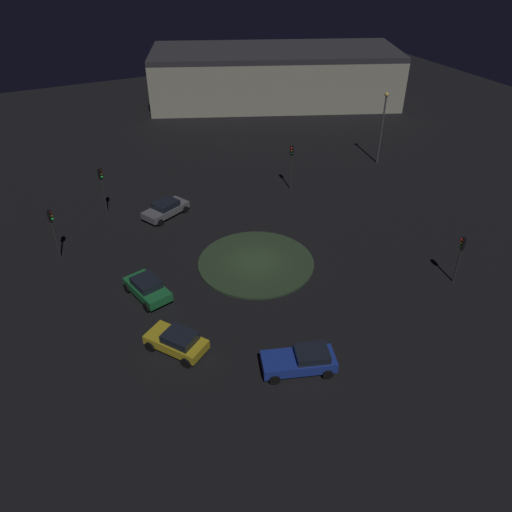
% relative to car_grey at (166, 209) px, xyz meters
% --- Properties ---
extents(ground_plane, '(115.19, 115.19, 0.00)m').
position_rel_car_grey_xyz_m(ground_plane, '(-4.09, 10.27, -0.72)').
color(ground_plane, black).
extents(roundabout_island, '(9.03, 9.03, 0.17)m').
position_rel_car_grey_xyz_m(roundabout_island, '(-4.09, 10.27, -0.64)').
color(roundabout_island, '#2D4228').
rests_on(roundabout_island, ground_plane).
extents(car_grey, '(4.61, 3.51, 1.39)m').
position_rel_car_grey_xyz_m(car_grey, '(0.00, 0.00, 0.00)').
color(car_grey, slate).
rests_on(car_grey, ground_plane).
extents(car_yellow, '(3.65, 4.14, 1.47)m').
position_rel_car_grey_xyz_m(car_yellow, '(4.34, 16.68, 0.05)').
color(car_yellow, gold).
rests_on(car_yellow, ground_plane).
extents(car_green, '(2.84, 4.20, 1.46)m').
position_rel_car_grey_xyz_m(car_green, '(4.58, 10.65, 0.05)').
color(car_green, '#1E7238').
rests_on(car_green, ground_plane).
extents(car_blue, '(4.70, 3.08, 1.44)m').
position_rel_car_grey_xyz_m(car_blue, '(-1.78, 21.34, 0.02)').
color(car_blue, '#1E38A5').
rests_on(car_blue, ground_plane).
extents(traffic_light_southeast, '(0.37, 0.40, 4.46)m').
position_rel_car_grey_xyz_m(traffic_light_southeast, '(4.72, -2.51, 2.43)').
color(traffic_light_southeast, '#2D2D2D').
rests_on(traffic_light_southeast, ground_plane).
extents(traffic_light_northwest, '(0.40, 0.37, 3.81)m').
position_rel_car_grey_xyz_m(traffic_light_northwest, '(-16.28, 18.61, 2.00)').
color(traffic_light_northwest, '#2D2D2D').
rests_on(traffic_light_northwest, ground_plane).
extents(traffic_light_southwest, '(0.38, 0.39, 4.49)m').
position_rel_car_grey_xyz_m(traffic_light_southwest, '(-12.67, 0.10, 2.46)').
color(traffic_light_southwest, '#2D2D2D').
rests_on(traffic_light_southwest, ground_plane).
extents(traffic_light_southeast_near, '(0.40, 0.37, 4.24)m').
position_rel_car_grey_xyz_m(traffic_light_southeast_near, '(9.54, 2.86, 2.29)').
color(traffic_light_southeast_near, '#2D2D2D').
rests_on(traffic_light_southeast_near, ground_plane).
extents(streetlamp_southwest, '(0.45, 0.45, 7.67)m').
position_rel_car_grey_xyz_m(streetlamp_southwest, '(-24.36, -1.41, 4.01)').
color(streetlamp_southwest, '#4C4C51').
rests_on(streetlamp_southwest, ground_plane).
extents(store_building, '(36.42, 24.54, 7.26)m').
position_rel_car_grey_xyz_m(store_building, '(-24.13, -25.74, 2.90)').
color(store_building, '#B7B299').
rests_on(store_building, ground_plane).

